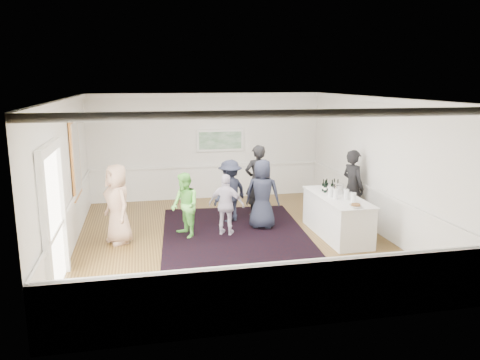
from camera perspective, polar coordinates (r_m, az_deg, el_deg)
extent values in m
plane|color=brown|center=(10.77, -0.92, -7.28)|extent=(8.00, 8.00, 0.00)
cube|color=white|center=(10.17, -0.98, 9.99)|extent=(7.00, 8.00, 0.02)
cube|color=white|center=(10.28, -20.46, 0.26)|extent=(0.02, 8.00, 3.20)
cube|color=white|center=(11.53, 16.38, 1.75)|extent=(0.02, 8.00, 3.20)
cube|color=white|center=(14.24, -4.05, 4.11)|extent=(7.00, 0.02, 3.20)
cube|color=white|center=(6.59, 5.79, -5.42)|extent=(7.00, 0.02, 3.20)
cube|color=#DF8C41|center=(11.51, -19.41, 2.55)|extent=(0.04, 1.25, 1.85)
cube|color=white|center=(11.51, -19.29, 2.55)|extent=(0.01, 1.05, 1.65)
cube|color=white|center=(7.77, -22.54, -6.65)|extent=(0.10, 0.14, 2.40)
cube|color=white|center=(9.32, -20.78, -3.46)|extent=(0.10, 0.14, 2.40)
cube|color=white|center=(8.28, -22.27, 3.60)|extent=(0.10, 1.78, 0.16)
cube|color=white|center=(8.55, -21.81, -4.92)|extent=(0.02, 1.50, 2.40)
cube|color=white|center=(14.23, -2.44, 4.85)|extent=(1.44, 0.05, 0.66)
cube|color=#286A34|center=(14.20, -2.42, 4.84)|extent=(1.30, 0.01, 0.52)
cube|color=black|center=(11.24, -0.72, -6.38)|extent=(3.68, 4.64, 0.02)
cube|color=white|center=(11.14, 11.71, -4.35)|extent=(0.83, 2.28, 0.93)
cube|color=white|center=(11.02, 11.81, -2.00)|extent=(0.89, 2.34, 0.02)
imported|color=black|center=(12.06, 13.58, -0.84)|extent=(0.63, 0.79, 1.89)
imported|color=tan|center=(10.69, -14.69, -2.83)|extent=(0.90, 1.04, 1.79)
imported|color=#71D957|center=(10.83, -6.74, -3.09)|extent=(0.79, 0.88, 1.50)
imported|color=silver|center=(10.89, -1.66, -3.06)|extent=(0.92, 0.69, 1.45)
imported|color=#1F2334|center=(11.90, -1.22, -1.36)|extent=(1.19, 1.08, 1.61)
imported|color=black|center=(12.38, 2.13, -0.10)|extent=(0.76, 0.56, 1.92)
imported|color=#1F2334|center=(11.38, 2.76, -1.73)|extent=(0.97, 0.80, 1.71)
cylinder|color=#86B13F|center=(10.74, 11.58, -1.63)|extent=(0.12, 0.12, 0.24)
cylinder|color=#DA405D|center=(10.77, 12.84, -1.65)|extent=(0.12, 0.12, 0.24)
cylinder|color=#79B641|center=(10.90, 10.97, -1.41)|extent=(0.12, 0.12, 0.24)
cylinder|color=silver|center=(10.48, 13.65, -2.07)|extent=(0.12, 0.12, 0.24)
cylinder|color=silver|center=(11.24, 11.86, -1.06)|extent=(0.26, 0.26, 0.25)
imported|color=white|center=(10.13, 13.92, -3.10)|extent=(0.26, 0.26, 0.06)
cylinder|color=brown|center=(10.12, 13.93, -2.97)|extent=(0.19, 0.19, 0.04)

